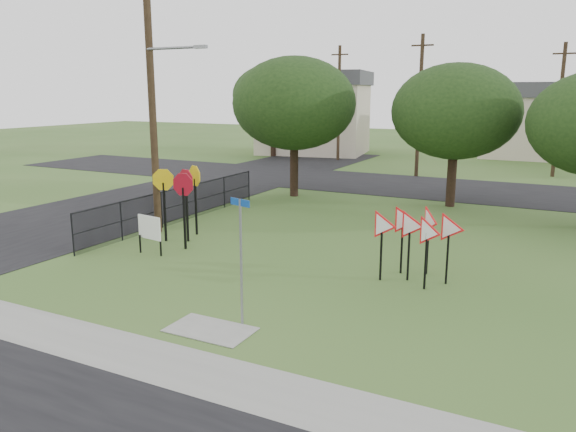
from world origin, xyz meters
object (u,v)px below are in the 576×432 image
Objects in this scene: info_board at (149,229)px; street_name_sign at (241,254)px; yield_sign_cluster at (416,228)px; stop_sign_cluster at (182,188)px.

street_name_sign is at bearing -31.51° from info_board.
street_name_sign is 5.83m from yield_sign_cluster.
street_name_sign is at bearing -118.81° from yield_sign_cluster.
street_name_sign is 2.27× the size of info_board.
info_board is at bearing 148.49° from street_name_sign.
street_name_sign is at bearing -42.96° from stop_sign_cluster.
info_board is at bearing -88.74° from stop_sign_cluster.
street_name_sign reaches higher than stop_sign_cluster.
yield_sign_cluster is (8.79, -0.45, -0.42)m from stop_sign_cluster.
stop_sign_cluster is at bearing 91.26° from info_board.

